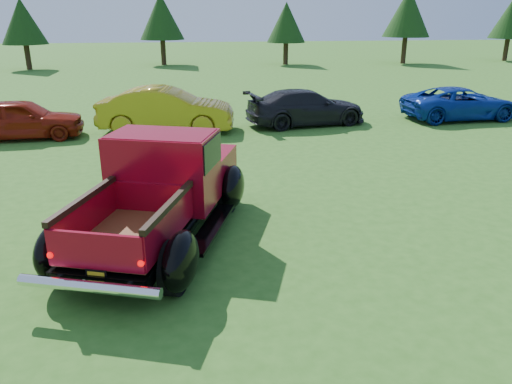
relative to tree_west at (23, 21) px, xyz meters
name	(u,v)px	position (x,y,z in m)	size (l,w,h in m)	color
ground	(275,242)	(12.00, -29.00, -3.11)	(120.00, 120.00, 0.00)	#30621C
tree_west	(23,21)	(0.00, 0.00, 0.00)	(2.94, 2.94, 4.60)	#332114
tree_mid_left	(161,17)	(9.00, 2.00, 0.27)	(3.20, 3.20, 5.00)	#332114
tree_mid_right	(286,23)	(18.00, 1.00, -0.14)	(2.82, 2.82, 4.40)	#332114
tree_east	(408,13)	(27.00, 0.50, 0.55)	(3.46, 3.46, 5.40)	#332114
tree_far_east	(511,18)	(36.00, 1.50, 0.14)	(3.07, 3.07, 4.80)	#332114
pickup_truck	(165,186)	(10.15, -28.32, -2.25)	(3.50, 5.22, 1.82)	black
show_car_red	(22,119)	(5.50, -20.59, -2.49)	(1.46, 3.63, 1.24)	maroon
show_car_yellow	(166,110)	(9.91, -20.20, -2.39)	(1.52, 4.36, 1.44)	#A58D16
show_car_grey	(306,107)	(14.69, -19.80, -2.50)	(1.70, 4.19, 1.22)	black
show_car_blue	(461,103)	(20.50, -19.64, -2.53)	(1.93, 4.19, 1.16)	navy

